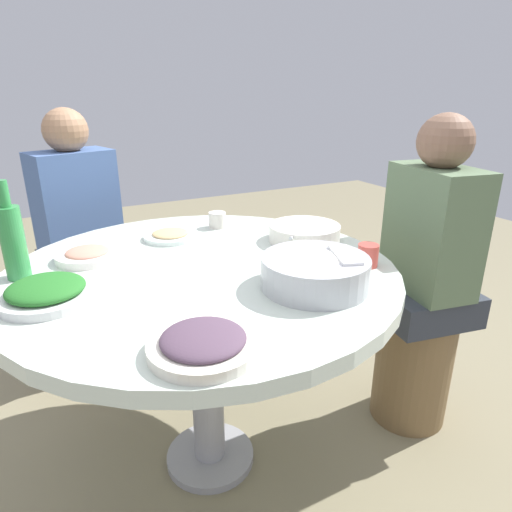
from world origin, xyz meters
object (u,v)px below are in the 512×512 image
Objects in this scene: round_dining_table at (203,294)px; diner_right at (77,209)px; dish_eggplant at (203,343)px; green_bottle at (13,240)px; tea_cup_far at (217,220)px; diner_left at (431,239)px; soup_bowl at (304,233)px; stool_for_diner_right at (93,317)px; dish_noodles at (172,235)px; rice_bowl at (315,272)px; dish_shrimp at (88,255)px; stool_for_diner_left at (412,366)px; dish_greens at (46,292)px; tea_cup_near at (368,255)px.

round_dining_table is 1.61× the size of diner_right.
round_dining_table is 5.07× the size of dish_eggplant.
green_bottle reaches higher than tea_cup_far.
green_bottle is (0.34, -0.62, 0.10)m from dish_eggplant.
diner_left reaches higher than round_dining_table.
diner_right is (0.69, -0.82, -0.02)m from soup_bowl.
diner_left is (-0.41, 0.22, -0.02)m from soup_bowl.
stool_for_diner_right is (0.26, -0.89, -0.45)m from round_dining_table.
rice_bowl is at bearing 110.42° from dish_noodles.
dish_shrimp reaches higher than stool_for_diner_right.
dish_shrimp is at bearing 15.04° from tea_cup_far.
stool_for_diner_left is 0.62× the size of diner_left.
rice_bowl reaches higher than dish_eggplant.
dish_eggplant is at bearing 77.49° from dish_noodles.
tea_cup_far is (-0.21, -0.37, 0.12)m from round_dining_table.
rice_bowl reaches higher than stool_for_diner_right.
soup_bowl is 1.07m from diner_right.
dish_noodles is 1.11m from stool_for_diner_left.
diner_left is (-0.61, -0.14, -0.04)m from rice_bowl.
stool_for_diner_right is (-0.25, -0.72, -0.66)m from green_bottle.
green_bottle is at bearing -61.43° from dish_eggplant.
round_dining_table is 2.61× the size of stool_for_diner_left.
diner_left is at bearing 169.84° from round_dining_table.
rice_bowl is 1.55× the size of dish_noodles.
stool_for_diner_right is at bearing -50.08° from soup_bowl.
round_dining_table is at bearing 106.35° from stool_for_diner_right.
round_dining_table is at bearing -175.88° from dish_greens.
diner_right is at bearing -73.65° from round_dining_table.
rice_bowl is at bearing 12.55° from stool_for_diner_left.
diner_right is at bearing -93.92° from dish_shrimp.
diner_right is at bearing -108.90° from green_bottle.
round_dining_table is 0.45m from soup_bowl.
tea_cup_far is at bearing -39.91° from stool_for_diner_left.
dish_eggplant is at bearing 22.63° from rice_bowl.
green_bottle is at bearing -6.39° from soup_bowl.
green_bottle is 0.75m from tea_cup_far.
dish_shrimp is 0.32m from dish_noodles.
diner_left reaches higher than soup_bowl.
dish_eggplant is 3.39× the size of tea_cup_near.
tea_cup_near is at bearing 113.05° from tea_cup_far.
stool_for_diner_right is at bearing -56.93° from tea_cup_near.
diner_right is (0.27, -0.57, -0.00)m from dish_noodles.
dish_eggplant reaches higher than dish_noodles.
dish_eggplant is at bearing 94.00° from diner_right.
diner_left is at bearing 0.00° from stool_for_diner_left.
green_bottle is at bearing -73.17° from dish_greens.
diner_right is (0.09, -1.34, -0.01)m from dish_eggplant.
dish_greens is 3.63× the size of tea_cup_far.
dish_shrimp is 0.54m from tea_cup_far.
diner_left is at bearing 152.04° from soup_bowl.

